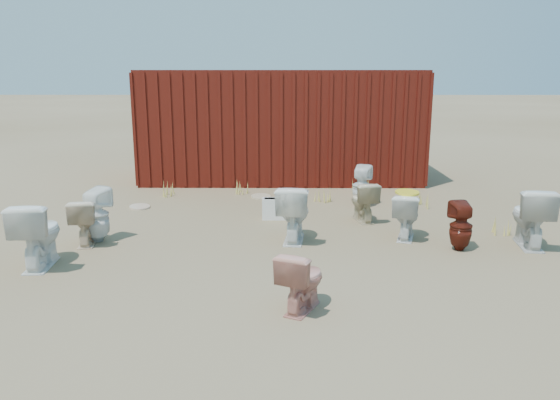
{
  "coord_description": "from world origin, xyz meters",
  "views": [
    {
      "loc": [
        0.06,
        -7.12,
        2.38
      ],
      "look_at": [
        0.0,
        0.6,
        0.55
      ],
      "focal_mm": 35.0,
      "sensor_mm": 36.0,
      "label": 1
    }
  ],
  "objects_px": {
    "toilet_back_beige_left": "(86,221)",
    "toilet_back_yellowlid": "(406,216)",
    "toilet_front_e": "(530,217)",
    "toilet_back_beige_right": "(363,201)",
    "toilet_front_a": "(38,234)",
    "toilet_front_maroon": "(461,226)",
    "toilet_front_pink": "(302,280)",
    "toilet_back_a": "(96,215)",
    "loose_tank": "(277,209)",
    "toilet_front_c": "(293,213)",
    "toilet_back_e": "(362,186)",
    "shipping_container": "(282,125)"
  },
  "relations": [
    {
      "from": "toilet_back_a",
      "to": "toilet_back_yellowlid",
      "type": "xyz_separation_m",
      "value": [
        4.43,
        0.2,
        -0.06
      ]
    },
    {
      "from": "toilet_back_yellowlid",
      "to": "shipping_container",
      "type": "bearing_deg",
      "value": -52.0
    },
    {
      "from": "toilet_front_maroon",
      "to": "toilet_back_yellowlid",
      "type": "bearing_deg",
      "value": -48.02
    },
    {
      "from": "toilet_front_c",
      "to": "toilet_back_beige_right",
      "type": "distance_m",
      "value": 1.56
    },
    {
      "from": "toilet_back_a",
      "to": "toilet_back_beige_right",
      "type": "xyz_separation_m",
      "value": [
        3.94,
        1.14,
        -0.07
      ]
    },
    {
      "from": "toilet_front_a",
      "to": "toilet_back_e",
      "type": "bearing_deg",
      "value": -149.48
    },
    {
      "from": "toilet_back_yellowlid",
      "to": "toilet_back_beige_right",
      "type": "bearing_deg",
      "value": -45.88
    },
    {
      "from": "shipping_container",
      "to": "toilet_back_yellowlid",
      "type": "bearing_deg",
      "value": -68.67
    },
    {
      "from": "shipping_container",
      "to": "toilet_back_beige_left",
      "type": "relative_size",
      "value": 9.13
    },
    {
      "from": "toilet_back_beige_right",
      "to": "toilet_back_yellowlid",
      "type": "bearing_deg",
      "value": 106.09
    },
    {
      "from": "toilet_front_c",
      "to": "toilet_front_maroon",
      "type": "distance_m",
      "value": 2.3
    },
    {
      "from": "toilet_front_e",
      "to": "toilet_back_yellowlid",
      "type": "xyz_separation_m",
      "value": [
        -1.63,
        0.36,
        -0.09
      ]
    },
    {
      "from": "toilet_back_beige_left",
      "to": "loose_tank",
      "type": "relative_size",
      "value": 1.31
    },
    {
      "from": "toilet_front_pink",
      "to": "toilet_front_c",
      "type": "height_order",
      "value": "toilet_front_c"
    },
    {
      "from": "toilet_front_a",
      "to": "toilet_front_e",
      "type": "height_order",
      "value": "toilet_front_e"
    },
    {
      "from": "toilet_back_a",
      "to": "toilet_back_yellowlid",
      "type": "distance_m",
      "value": 4.43
    },
    {
      "from": "toilet_back_yellowlid",
      "to": "toilet_back_e",
      "type": "bearing_deg",
      "value": -62.32
    },
    {
      "from": "toilet_front_a",
      "to": "toilet_back_beige_right",
      "type": "bearing_deg",
      "value": -158.34
    },
    {
      "from": "toilet_back_yellowlid",
      "to": "toilet_back_e",
      "type": "xyz_separation_m",
      "value": [
        -0.38,
        1.93,
        0.04
      ]
    },
    {
      "from": "toilet_back_yellowlid",
      "to": "toilet_front_pink",
      "type": "bearing_deg",
      "value": 73.91
    },
    {
      "from": "toilet_front_c",
      "to": "toilet_back_a",
      "type": "bearing_deg",
      "value": 7.71
    },
    {
      "from": "shipping_container",
      "to": "toilet_front_c",
      "type": "distance_m",
      "value": 4.86
    },
    {
      "from": "toilet_front_c",
      "to": "toilet_front_e",
      "type": "bearing_deg",
      "value": -178.01
    },
    {
      "from": "toilet_front_a",
      "to": "toilet_back_beige_left",
      "type": "xyz_separation_m",
      "value": [
        0.27,
        0.91,
        -0.09
      ]
    },
    {
      "from": "toilet_front_e",
      "to": "toilet_front_c",
      "type": "bearing_deg",
      "value": 3.92
    },
    {
      "from": "toilet_front_a",
      "to": "toilet_back_yellowlid",
      "type": "xyz_separation_m",
      "value": [
        4.81,
        1.21,
        -0.08
      ]
    },
    {
      "from": "toilet_front_e",
      "to": "toilet_back_yellowlid",
      "type": "bearing_deg",
      "value": -4.23
    },
    {
      "from": "toilet_back_e",
      "to": "loose_tank",
      "type": "distance_m",
      "value": 1.75
    },
    {
      "from": "toilet_front_pink",
      "to": "loose_tank",
      "type": "height_order",
      "value": "toilet_front_pink"
    },
    {
      "from": "toilet_front_maroon",
      "to": "toilet_back_beige_left",
      "type": "bearing_deg",
      "value": -9.58
    },
    {
      "from": "shipping_container",
      "to": "toilet_front_maroon",
      "type": "relative_size",
      "value": 8.93
    },
    {
      "from": "toilet_front_a",
      "to": "toilet_front_pink",
      "type": "height_order",
      "value": "toilet_front_a"
    },
    {
      "from": "toilet_front_a",
      "to": "toilet_back_yellowlid",
      "type": "height_order",
      "value": "toilet_front_a"
    },
    {
      "from": "toilet_front_c",
      "to": "toilet_back_yellowlid",
      "type": "bearing_deg",
      "value": -169.69
    },
    {
      "from": "shipping_container",
      "to": "toilet_back_e",
      "type": "bearing_deg",
      "value": -62.17
    },
    {
      "from": "shipping_container",
      "to": "toilet_back_yellowlid",
      "type": "relative_size",
      "value": 8.93
    },
    {
      "from": "loose_tank",
      "to": "toilet_front_pink",
      "type": "bearing_deg",
      "value": -86.21
    },
    {
      "from": "toilet_front_a",
      "to": "toilet_front_maroon",
      "type": "bearing_deg",
      "value": -177.77
    },
    {
      "from": "shipping_container",
      "to": "toilet_back_beige_left",
      "type": "distance_m",
      "value": 5.74
    },
    {
      "from": "toilet_back_beige_right",
      "to": "toilet_back_e",
      "type": "bearing_deg",
      "value": -107.82
    },
    {
      "from": "toilet_back_beige_right",
      "to": "toilet_back_beige_left",
      "type": "bearing_deg",
      "value": 5.68
    },
    {
      "from": "toilet_back_beige_left",
      "to": "toilet_back_beige_right",
      "type": "height_order",
      "value": "toilet_back_beige_left"
    },
    {
      "from": "toilet_front_a",
      "to": "toilet_front_c",
      "type": "distance_m",
      "value": 3.36
    },
    {
      "from": "toilet_front_e",
      "to": "toilet_back_beige_left",
      "type": "distance_m",
      "value": 6.18
    },
    {
      "from": "shipping_container",
      "to": "toilet_front_pink",
      "type": "relative_size",
      "value": 9.39
    },
    {
      "from": "toilet_back_a",
      "to": "toilet_back_beige_left",
      "type": "xyz_separation_m",
      "value": [
        -0.11,
        -0.11,
        -0.06
      ]
    },
    {
      "from": "toilet_front_pink",
      "to": "toilet_back_a",
      "type": "xyz_separation_m",
      "value": [
        -2.84,
        2.26,
        0.07
      ]
    },
    {
      "from": "toilet_back_beige_left",
      "to": "toilet_back_e",
      "type": "bearing_deg",
      "value": -158.68
    },
    {
      "from": "toilet_back_beige_left",
      "to": "toilet_back_yellowlid",
      "type": "distance_m",
      "value": 4.55
    },
    {
      "from": "toilet_back_beige_left",
      "to": "toilet_back_yellowlid",
      "type": "relative_size",
      "value": 0.98
    }
  ]
}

